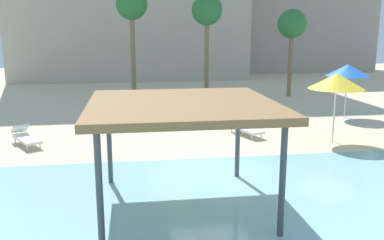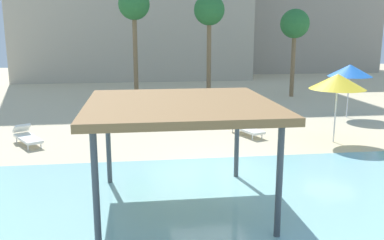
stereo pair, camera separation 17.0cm
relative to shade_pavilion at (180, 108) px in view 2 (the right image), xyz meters
name	(u,v)px [view 2 (the right image)]	position (x,y,z in m)	size (l,w,h in m)	color
ground_plane	(212,174)	(1.22, 2.29, -2.54)	(80.00, 80.00, 0.00)	beige
shade_pavilion	(180,108)	(0.00, 0.00, 0.00)	(4.46, 4.46, 2.70)	#42474C
beach_umbrella_yellow_1	(338,82)	(6.72, 5.39, -0.11)	(2.17, 2.17, 2.73)	silver
beach_umbrella_blue_3	(350,70)	(9.60, 9.87, -0.14)	(2.17, 2.17, 2.71)	silver
lounge_chair_1	(245,127)	(3.48, 7.02, -2.21)	(1.24, 1.99, 0.74)	white
lounge_chair_2	(27,136)	(-5.37, 6.64, -2.21)	(1.49, 1.93, 0.74)	white
palm_tree_0	(295,26)	(9.30, 16.87, 2.14)	(1.90, 1.90, 5.75)	brown
palm_tree_1	(134,7)	(-1.09, 16.37, 3.20)	(1.90, 1.90, 6.88)	brown
palm_tree_3	(209,13)	(3.49, 16.17, 2.91)	(1.90, 1.90, 6.57)	brown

